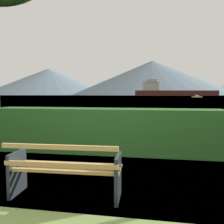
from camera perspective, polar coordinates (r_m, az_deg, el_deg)
The scene contains 7 objects.
ground_plane at distance 3.91m, azimuth -10.92°, elevation -19.36°, with size 1400.00×1400.00×0.00m, color olive.
water_surface at distance 312.86m, azimuth 9.55°, elevation 3.94°, with size 620.00×620.00×0.00m, color #7A99A8.
park_bench at distance 3.71m, azimuth -11.32°, elevation -13.68°, with size 1.69×0.62×0.87m.
hedge_row at distance 6.38m, azimuth -1.98°, elevation -4.47°, with size 6.15×0.87×1.19m, color #285B23.
cargo_ship_large at distance 302.41m, azimuth 13.96°, elevation 4.92°, with size 103.05×35.46×19.97m.
sailboat_mid at distance 128.60m, azimuth 19.87°, elevation 3.52°, with size 5.37×2.95×1.21m.
distant_hills at distance 563.39m, azimuth 10.33°, elevation 7.31°, with size 915.60×434.17×77.04m.
Camera 1 is at (1.28, -3.35, 1.56)m, focal length 37.68 mm.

